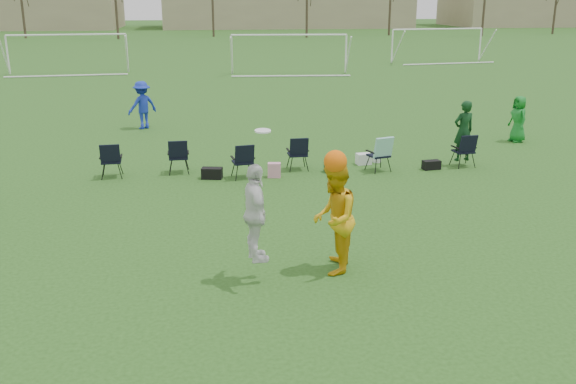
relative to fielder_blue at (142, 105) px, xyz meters
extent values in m
plane|color=#234A17|center=(3.79, -14.88, -0.88)|extent=(260.00, 260.00, 0.00)
imported|color=#172DB0|center=(0.00, 0.00, 0.00)|extent=(1.31, 1.18, 1.76)
imported|color=#157624|center=(12.78, -3.96, -0.10)|extent=(0.61, 0.83, 1.56)
imported|color=silver|center=(3.05, -13.96, 0.36)|extent=(0.58, 1.06, 1.71)
imported|color=gold|center=(4.46, -13.70, 0.12)|extent=(0.99, 1.14, 2.00)
sphere|color=orange|center=(4.46, -13.70, 1.15)|extent=(0.40, 0.40, 0.40)
cylinder|color=white|center=(3.20, -13.92, 1.76)|extent=(0.27, 0.27, 0.05)
imported|color=#0E3315|center=(9.66, -6.79, 0.15)|extent=(0.71, 0.54, 1.75)
cube|color=black|center=(2.41, -7.27, -0.73)|extent=(0.60, 0.40, 0.30)
cube|color=pink|center=(4.10, -7.36, -0.68)|extent=(0.38, 0.27, 0.40)
cube|color=#0E361D|center=(5.80, -7.00, -0.74)|extent=(0.48, 0.32, 0.28)
cube|color=white|center=(6.87, -6.28, -0.72)|extent=(0.46, 0.35, 0.32)
cylinder|color=silver|center=(7.32, -6.11, -0.73)|extent=(0.26, 0.26, 0.30)
cube|color=black|center=(8.65, -7.11, -0.75)|extent=(0.53, 0.33, 0.26)
cube|color=black|center=(-0.30, -6.75, -0.40)|extent=(0.64, 0.64, 0.96)
cube|color=black|center=(1.50, -6.53, -0.40)|extent=(0.62, 0.62, 0.96)
cube|color=black|center=(3.25, -7.30, -0.40)|extent=(0.69, 0.69, 0.96)
cube|color=black|center=(4.85, -6.63, -0.40)|extent=(0.62, 0.62, 0.96)
cube|color=black|center=(7.09, -7.06, -0.40)|extent=(0.75, 0.75, 0.96)
cube|color=black|center=(9.66, -6.89, -0.40)|extent=(0.67, 0.67, 0.96)
cylinder|color=white|center=(-9.84, 18.80, 0.32)|extent=(0.12, 0.12, 2.40)
cylinder|color=white|center=(-2.57, 19.44, 0.32)|extent=(0.12, 0.12, 2.40)
cylinder|color=white|center=(-6.21, 19.12, 1.52)|extent=(7.28, 0.76, 0.12)
cylinder|color=white|center=(4.15, 17.37, 0.32)|extent=(0.12, 0.12, 2.40)
cylinder|color=white|center=(11.43, 16.86, 0.32)|extent=(0.12, 0.12, 2.40)
cylinder|color=white|center=(7.79, 17.12, 1.52)|extent=(7.29, 0.63, 0.12)
cylinder|color=white|center=(16.18, 22.61, 0.32)|extent=(0.12, 0.12, 2.40)
cylinder|color=white|center=(23.41, 23.63, 0.32)|extent=(0.12, 0.12, 2.40)
cylinder|color=white|center=(19.79, 23.12, 1.52)|extent=(7.25, 1.13, 0.12)
camera|label=1|loc=(2.26, -24.15, 3.86)|focal=40.00mm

